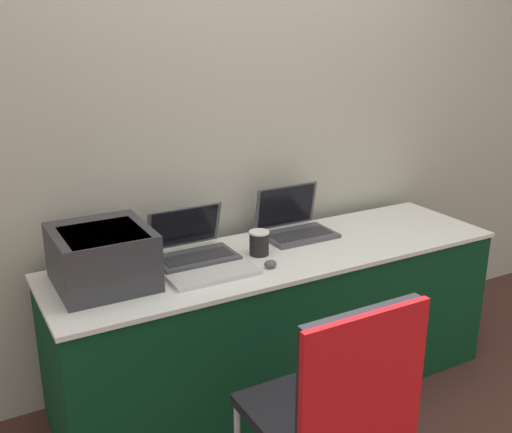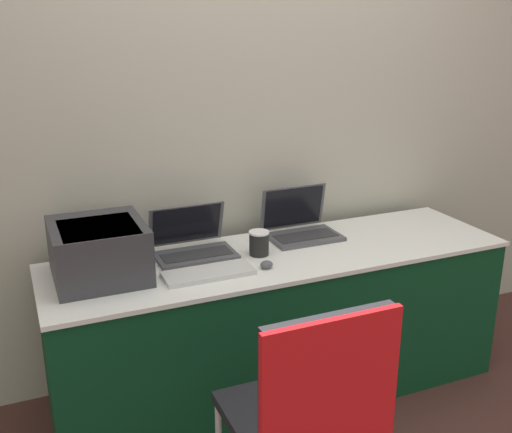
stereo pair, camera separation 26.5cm
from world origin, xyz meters
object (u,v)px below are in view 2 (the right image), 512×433
Objects in this scene: printer at (99,249)px; mouse at (267,265)px; external_keyboard at (208,273)px; laptop_left at (192,244)px; laptop_right at (300,226)px; chair at (312,406)px; coffee_cup at (259,243)px.

mouse is at bearing -15.47° from printer.
laptop_left is at bearing 87.38° from external_keyboard.
laptop_right is 1.16m from chair.
printer is 0.43× the size of chair.
laptop_left is at bearing -177.67° from laptop_right.
laptop_right reaches higher than printer.
coffee_cup is at bearing 78.25° from mouse.
laptop_right is 0.37× the size of chair.
laptop_left is 0.37m from mouse.
printer is 0.99m from laptop_right.
laptop_right is 0.44m from mouse.
external_keyboard is 0.32m from coffee_cup.
printer is 1.08m from chair.
mouse is at bearing -6.09° from external_keyboard.
chair is (-0.16, -0.73, -0.18)m from mouse.
chair is (0.09, -0.75, -0.18)m from external_keyboard.
mouse is at bearing -101.75° from coffee_cup.
laptop_left is 1.04m from chair.
laptop_right is 6.02× the size of mouse.
chair is (-0.20, -0.88, -0.22)m from coffee_cup.
mouse is (-0.32, -0.30, -0.04)m from laptop_right.
printer is 0.70m from mouse.
laptop_right reaches higher than chair.
coffee_cup is 0.12× the size of chair.
chair is at bearing -61.20° from printer.
printer reaches higher than coffee_cup.
laptop_right is 0.91× the size of external_keyboard.
coffee_cup is 0.93m from chair.
coffee_cup is 1.95× the size of mouse.
laptop_right reaches higher than laptop_left.
laptop_right is (0.98, 0.12, -0.07)m from printer.
external_keyboard is 6.65× the size of mouse.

